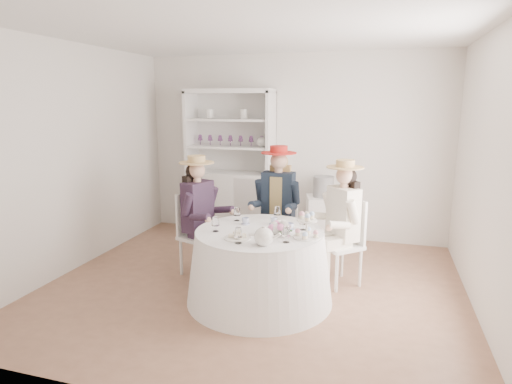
# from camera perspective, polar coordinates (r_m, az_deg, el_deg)

# --- Properties ---
(ground) EXTENTS (4.50, 4.50, 0.00)m
(ground) POSITION_cam_1_polar(r_m,az_deg,el_deg) (4.88, -0.34, -12.39)
(ground) COLOR brown
(ground) RESTS_ON ground
(ceiling) EXTENTS (4.50, 4.50, 0.00)m
(ceiling) POSITION_cam_1_polar(r_m,az_deg,el_deg) (4.50, -0.39, 20.76)
(ceiling) COLOR white
(ceiling) RESTS_ON wall_back
(wall_back) EXTENTS (4.50, 0.00, 4.50)m
(wall_back) POSITION_cam_1_polar(r_m,az_deg,el_deg) (6.42, 4.88, 5.99)
(wall_back) COLOR silver
(wall_back) RESTS_ON ground
(wall_front) EXTENTS (4.50, 0.00, 4.50)m
(wall_front) POSITION_cam_1_polar(r_m,az_deg,el_deg) (2.68, -12.95, -2.62)
(wall_front) COLOR silver
(wall_front) RESTS_ON ground
(wall_left) EXTENTS (0.00, 4.50, 4.50)m
(wall_left) POSITION_cam_1_polar(r_m,az_deg,el_deg) (5.58, -23.13, 4.18)
(wall_left) COLOR silver
(wall_left) RESTS_ON ground
(wall_right) EXTENTS (0.00, 4.50, 4.50)m
(wall_right) POSITION_cam_1_polar(r_m,az_deg,el_deg) (4.41, 28.88, 1.83)
(wall_right) COLOR silver
(wall_right) RESTS_ON ground
(tea_table) EXTENTS (1.49, 1.49, 0.74)m
(tea_table) POSITION_cam_1_polar(r_m,az_deg,el_deg) (4.43, 0.46, -9.79)
(tea_table) COLOR white
(tea_table) RESTS_ON ground
(hutch) EXTENTS (1.33, 0.57, 2.19)m
(hutch) POSITION_cam_1_polar(r_m,az_deg,el_deg) (6.52, -3.30, 1.05)
(hutch) COLOR silver
(hutch) RESTS_ON ground
(side_table) EXTENTS (0.54, 0.54, 0.69)m
(side_table) POSITION_cam_1_polar(r_m,az_deg,el_deg) (6.23, 8.83, -3.71)
(side_table) COLOR silver
(side_table) RESTS_ON ground
(hatbox) EXTENTS (0.29, 0.29, 0.29)m
(hatbox) POSITION_cam_1_polar(r_m,az_deg,el_deg) (6.11, 8.98, 0.72)
(hatbox) COLOR black
(hatbox) RESTS_ON side_table
(guest_left) EXTENTS (0.58, 0.53, 1.41)m
(guest_left) POSITION_cam_1_polar(r_m,az_deg,el_deg) (5.00, -7.55, -2.22)
(guest_left) COLOR silver
(guest_left) RESTS_ON ground
(guest_mid) EXTENTS (0.54, 0.57, 1.50)m
(guest_mid) POSITION_cam_1_polar(r_m,az_deg,el_deg) (5.20, 2.92, -0.98)
(guest_mid) COLOR silver
(guest_mid) RESTS_ON ground
(guest_right) EXTENTS (0.60, 0.59, 1.41)m
(guest_right) POSITION_cam_1_polar(r_m,az_deg,el_deg) (4.75, 11.30, -3.13)
(guest_right) COLOR silver
(guest_right) RESTS_ON ground
(spare_chair) EXTENTS (0.42, 0.42, 1.00)m
(spare_chair) POSITION_cam_1_polar(r_m,az_deg,el_deg) (5.95, -0.81, -2.41)
(spare_chair) COLOR silver
(spare_chair) RESTS_ON ground
(teacup_a) EXTENTS (0.09, 0.09, 0.06)m
(teacup_a) POSITION_cam_1_polar(r_m,az_deg,el_deg) (4.52, -1.41, -3.95)
(teacup_a) COLOR white
(teacup_a) RESTS_ON tea_table
(teacup_b) EXTENTS (0.09, 0.09, 0.07)m
(teacup_b) POSITION_cam_1_polar(r_m,az_deg,el_deg) (4.51, 2.38, -3.93)
(teacup_b) COLOR white
(teacup_b) RESTS_ON tea_table
(teacup_c) EXTENTS (0.11, 0.11, 0.07)m
(teacup_c) POSITION_cam_1_polar(r_m,az_deg,el_deg) (4.33, 4.54, -4.67)
(teacup_c) COLOR white
(teacup_c) RESTS_ON tea_table
(flower_bowl) EXTENTS (0.24, 0.24, 0.06)m
(flower_bowl) POSITION_cam_1_polar(r_m,az_deg,el_deg) (4.21, 3.17, -5.18)
(flower_bowl) COLOR white
(flower_bowl) RESTS_ON tea_table
(flower_arrangement) EXTENTS (0.18, 0.18, 0.07)m
(flower_arrangement) POSITION_cam_1_polar(r_m,az_deg,el_deg) (4.17, 3.09, -4.53)
(flower_arrangement) COLOR pink
(flower_arrangement) RESTS_ON tea_table
(table_teapot) EXTENTS (0.25, 0.18, 0.19)m
(table_teapot) POSITION_cam_1_polar(r_m,az_deg,el_deg) (3.86, 1.08, -5.97)
(table_teapot) COLOR white
(table_teapot) RESTS_ON tea_table
(sandwich_plate) EXTENTS (0.26, 0.26, 0.06)m
(sandwich_plate) POSITION_cam_1_polar(r_m,az_deg,el_deg) (4.07, -2.48, -6.02)
(sandwich_plate) COLOR white
(sandwich_plate) RESTS_ON tea_table
(cupcake_stand) EXTENTS (0.26, 0.26, 0.24)m
(cupcake_stand) POSITION_cam_1_polar(r_m,az_deg,el_deg) (4.09, 6.78, -4.89)
(cupcake_stand) COLOR white
(cupcake_stand) RESTS_ON tea_table
(stemware_set) EXTENTS (0.91, 0.95, 0.15)m
(stemware_set) POSITION_cam_1_polar(r_m,az_deg,el_deg) (4.29, 0.48, -4.21)
(stemware_set) COLOR white
(stemware_set) RESTS_ON tea_table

